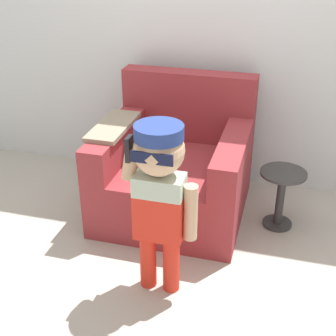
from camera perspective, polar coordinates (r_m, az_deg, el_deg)
The scene contains 5 objects.
ground_plane at distance 3.34m, azimuth 1.17°, elevation -6.42°, with size 10.00×10.00×0.00m, color #ADA89E.
wall_back at distance 3.54m, azimuth 4.52°, elevation 18.29°, with size 10.00×0.05×2.60m.
armchair at distance 3.33m, azimuth 0.97°, elevation -0.14°, with size 1.01×0.99×0.93m.
person_child at distance 2.41m, azimuth -1.01°, elevation -2.16°, with size 0.41×0.31×1.01m.
side_table at distance 3.25m, azimuth 13.60°, elevation -3.00°, with size 0.31×0.31×0.42m.
Camera 1 is at (0.67, -2.69, 1.87)m, focal length 50.00 mm.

